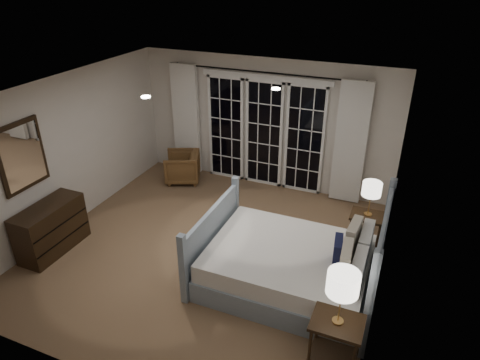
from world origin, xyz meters
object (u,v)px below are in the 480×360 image
at_px(nightstand_right, 366,227).
at_px(armchair, 182,167).
at_px(lamp_left, 343,284).
at_px(bed, 292,265).
at_px(dresser, 51,228).
at_px(lamp_right, 372,189).
at_px(nightstand_left, 335,338).

xyz_separation_m(nightstand_right, armchair, (-3.75, 0.99, -0.11)).
xyz_separation_m(nightstand_right, lamp_left, (0.01, -2.37, 0.79)).
distance_m(bed, nightstand_right, 1.46).
height_order(bed, armchair, bed).
height_order(nightstand_right, dresser, dresser).
bearing_deg(nightstand_right, lamp_left, -89.75).
relative_size(bed, dresser, 2.13).
xyz_separation_m(lamp_left, dresser, (-4.45, 0.53, -0.82)).
height_order(lamp_left, lamp_right, lamp_left).
bearing_deg(dresser, bed, 9.62).
distance_m(lamp_right, armchair, 3.95).
bearing_deg(nightstand_right, bed, -123.15).
distance_m(nightstand_right, dresser, 4.80).
distance_m(bed, armchair, 3.69).
bearing_deg(lamp_left, armchair, 138.30).
distance_m(bed, nightstand_left, 1.41).
bearing_deg(nightstand_left, lamp_left, -26.57).
xyz_separation_m(lamp_left, armchair, (-3.76, 3.35, -0.90)).
xyz_separation_m(lamp_left, lamp_right, (-0.01, 2.37, -0.14)).
distance_m(lamp_left, lamp_right, 2.37).
distance_m(nightstand_right, lamp_right, 0.65).
bearing_deg(lamp_left, nightstand_left, 153.43).
distance_m(bed, dresser, 3.69).
bearing_deg(lamp_left, lamp_right, 90.25).
distance_m(nightstand_left, dresser, 4.48).
relative_size(lamp_right, armchair, 0.81).
bearing_deg(nightstand_right, armchair, 165.27).
height_order(nightstand_left, nightstand_right, nightstand_left).
bearing_deg(nightstand_right, nightstand_left, -89.75).
height_order(bed, dresser, bed).
height_order(lamp_left, dresser, lamp_left).
distance_m(nightstand_right, lamp_left, 2.49).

